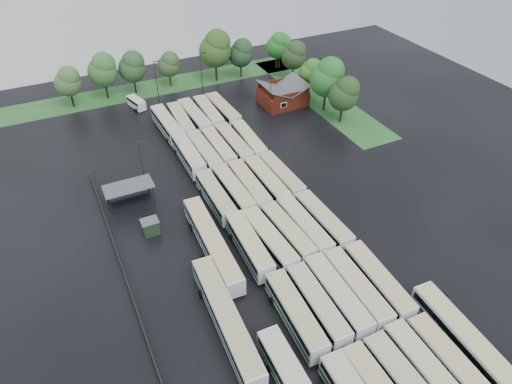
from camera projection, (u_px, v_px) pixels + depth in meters
name	position (u px, v px, depth m)	size (l,w,h in m)	color
ground	(279.00, 252.00, 69.22)	(160.00, 160.00, 0.00)	black
brick_building	(283.00, 97.00, 106.74)	(10.07, 8.60, 5.39)	maroon
wash_shed	(128.00, 188.00, 77.07)	(8.20, 4.20, 3.58)	#2D2D30
utility_hut	(151.00, 227.00, 71.75)	(2.70, 2.20, 2.62)	#1A311D
grass_strip_north	(165.00, 85.00, 115.92)	(80.00, 10.00, 0.01)	#296128
grass_strip_east	(318.00, 96.00, 111.37)	(10.00, 50.00, 0.01)	#296128
west_fence	(120.00, 261.00, 66.85)	(0.10, 50.00, 1.20)	#2D2D30
bus_r0c3	(427.00, 373.00, 51.44)	(3.02, 12.90, 3.58)	silver
bus_r0c4	(451.00, 365.00, 52.23)	(3.03, 12.80, 3.54)	silver
bus_r1c0	(295.00, 314.00, 57.78)	(3.40, 13.07, 3.60)	silver
bus_r1c1	(317.00, 305.00, 58.93)	(3.24, 12.88, 3.56)	silver
bus_r1c2	(337.00, 296.00, 60.06)	(3.24, 13.32, 3.68)	silver
bus_r1c3	(356.00, 288.00, 61.02)	(3.22, 13.26, 3.67)	silver
bus_r1c4	(378.00, 281.00, 61.99)	(3.40, 13.29, 3.67)	silver
bus_r2c0	(249.00, 245.00, 67.58)	(3.28, 13.01, 3.59)	silver
bus_r2c1	(269.00, 240.00, 68.37)	(3.34, 13.26, 3.66)	silver
bus_r2c2	(287.00, 233.00, 69.77)	(3.15, 12.69, 3.51)	silver
bus_r2c3	(304.00, 227.00, 70.71)	(2.90, 13.05, 3.62)	silver
bus_r2c4	(323.00, 221.00, 71.79)	(3.03, 13.00, 3.60)	silver
bus_r3c0	(216.00, 197.00, 76.80)	(2.81, 12.71, 3.53)	silver
bus_r3c1	(233.00, 191.00, 78.11)	(2.82, 12.70, 3.53)	silver
bus_r3c2	(249.00, 186.00, 79.06)	(2.98, 13.01, 3.61)	silver
bus_r3c3	(266.00, 182.00, 80.12)	(2.84, 12.87, 3.58)	silver
bus_r3c4	(281.00, 176.00, 81.42)	(3.00, 12.86, 3.56)	silver
bus_r4c0	(188.00, 155.00, 86.86)	(2.92, 13.11, 3.64)	silver
bus_r4c1	(204.00, 153.00, 87.50)	(2.89, 13.07, 3.63)	silver
bus_r4c2	(218.00, 148.00, 88.82)	(2.76, 12.63, 3.51)	silver
bus_r4c3	(234.00, 145.00, 89.77)	(2.85, 13.07, 3.63)	silver
bus_r4c4	(249.00, 141.00, 90.90)	(3.24, 12.77, 3.53)	silver
bus_r5c0	(167.00, 124.00, 96.21)	(3.12, 13.24, 3.67)	silver
bus_r5c1	(181.00, 121.00, 97.24)	(3.40, 13.07, 3.60)	silver
bus_r5c2	(194.00, 117.00, 98.55)	(3.14, 13.36, 3.70)	silver
bus_r5c3	(209.00, 114.00, 99.85)	(3.18, 13.13, 3.63)	silver
bus_r5c4	(223.00, 111.00, 100.94)	(3.25, 13.33, 3.69)	silver
artic_bus_west_b	(212.00, 243.00, 67.83)	(3.45, 19.68, 3.64)	silver
artic_bus_west_c	(226.00, 319.00, 57.19)	(3.65, 19.72, 3.64)	silver
artic_bus_east	(475.00, 352.00, 53.42)	(3.76, 19.87, 3.67)	silver
minibus	(136.00, 103.00, 105.47)	(3.38, 5.84, 2.41)	white
tree_north_0	(68.00, 81.00, 102.93)	(5.95, 5.95, 9.86)	black
tree_north_1	(103.00, 69.00, 105.82)	(6.84, 6.84, 11.33)	black
tree_north_2	(132.00, 66.00, 108.26)	(6.45, 6.45, 10.69)	black
tree_north_3	(169.00, 64.00, 112.06)	(5.45, 5.45, 9.03)	#312616
tree_north_4	(216.00, 48.00, 113.05)	(8.00, 8.00, 13.25)	black
tree_north_5	(241.00, 53.00, 115.93)	(6.20, 6.20, 10.26)	#342016
tree_north_6	(281.00, 46.00, 121.46)	(5.66, 5.66, 9.37)	#301F10
tree_east_0	(345.00, 93.00, 96.78)	(6.44, 6.44, 10.66)	black
tree_east_1	(328.00, 77.00, 100.53)	(7.61, 7.61, 12.61)	black
tree_east_2	(311.00, 72.00, 108.62)	(5.40, 5.40, 8.95)	black
tree_east_3	(294.00, 55.00, 114.77)	(6.18, 6.18, 10.23)	#37281C
tree_east_4	(278.00, 45.00, 120.97)	(5.93, 5.93, 9.82)	#2F2314
lamp_post_ne	(271.00, 91.00, 101.22)	(1.41, 0.27, 9.14)	#2D2D30
lamp_post_nw	(142.00, 161.00, 79.33)	(1.40, 0.27, 9.09)	#2D2D30
lamp_post_back_w	(157.00, 79.00, 104.63)	(1.58, 0.31, 10.25)	#2D2D30
lamp_post_back_e	(202.00, 71.00, 107.86)	(1.64, 0.32, 10.64)	#2D2D30
puddle_0	(348.00, 377.00, 53.10)	(3.60, 3.60, 0.01)	black
puddle_1	(407.00, 342.00, 56.88)	(4.28, 4.28, 0.01)	black
puddle_2	(212.00, 264.00, 67.25)	(4.87, 4.87, 0.01)	black
puddle_3	(322.00, 261.00, 67.80)	(4.25, 4.25, 0.01)	black
puddle_4	(439.00, 296.00, 62.56)	(2.55, 2.55, 0.01)	black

